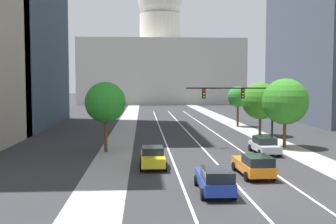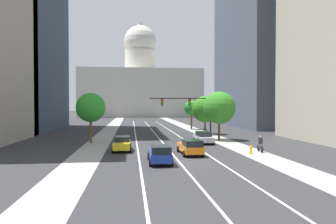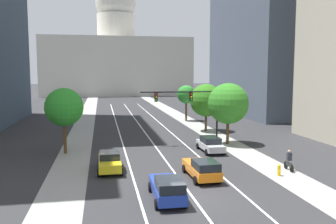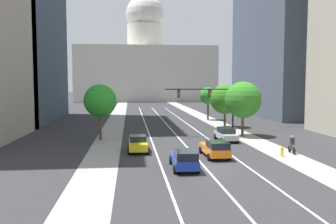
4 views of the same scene
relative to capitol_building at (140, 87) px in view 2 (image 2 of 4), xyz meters
The scene contains 19 objects.
ground_plane 72.01m from the capitol_building, 90.00° to the right, with size 400.00×400.00×0.00m, color #2B2B2D.
sidewalk_left 77.39m from the capitol_building, 96.29° to the right, with size 3.13×130.00×0.01m, color gray.
sidewalk_right 77.39m from the capitol_building, 83.71° to the right, with size 3.13×130.00×0.01m, color gray.
lane_stripe_left 86.88m from the capitol_building, 92.27° to the right, with size 0.16×90.00×0.01m, color white.
lane_stripe_center 86.81m from the capitol_building, 90.00° to the right, with size 0.16×90.00×0.01m, color white.
lane_stripe_right 86.88m from the capitol_building, 87.73° to the right, with size 0.16×90.00×0.01m, color white.
office_tower_far_right 72.85m from the capitol_building, 66.65° to the right, with size 19.81×30.68×38.98m.
capitol_building is the anchor object (origin of this frame).
car_orange 107.63m from the capitol_building, 89.09° to the right, with size 2.10×4.84×1.57m.
car_blue 111.72m from the capitol_building, 90.88° to the right, with size 2.01×4.77×1.59m.
car_silver 98.97m from the capitol_building, 87.03° to the right, with size 2.00×4.57×1.53m.
car_yellow 104.25m from the capitol_building, 92.82° to the right, with size 1.97×4.41×1.55m.
traffic_signal_mast 94.49m from the capitol_building, 87.40° to the right, with size 8.75×0.39×6.44m.
fire_hydrant 108.27m from the capitol_building, 85.84° to the right, with size 0.26×0.35×0.91m.
cyclist 107.15m from the capitol_building, 84.99° to the right, with size 0.38×1.70×1.72m.
street_tree_near_left 96.99m from the capitol_building, 95.50° to the right, with size 3.76×3.76×6.49m.
street_tree_far_right 75.76m from the capitol_building, 83.82° to the right, with size 3.04×3.04×5.91m.
street_tree_mid_right 86.44m from the capitol_building, 84.45° to the right, with size 4.44×4.44×6.45m.
street_tree_near_right 95.35m from the capitol_building, 85.07° to the right, with size 4.55×4.55×6.83m.
Camera 2 is at (-4.11, -26.28, 4.91)m, focal length 33.33 mm.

